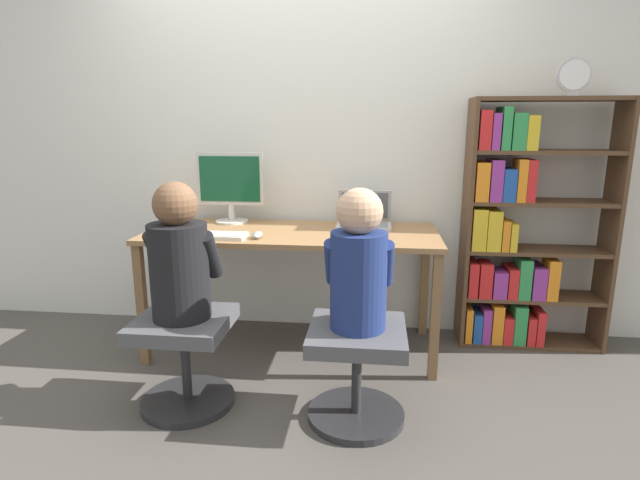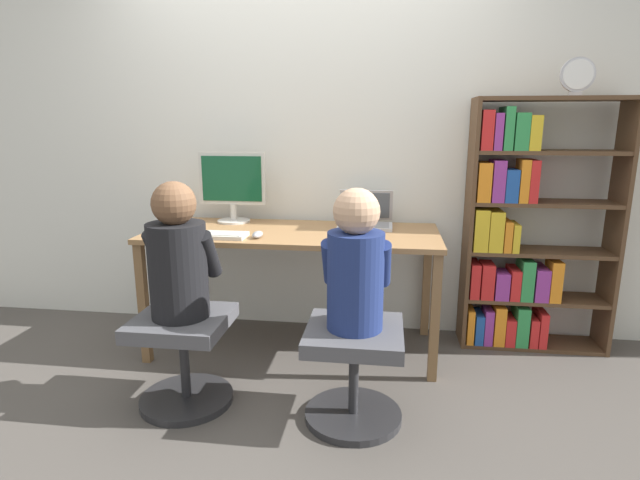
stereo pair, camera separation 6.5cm
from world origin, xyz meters
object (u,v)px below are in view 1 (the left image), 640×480
at_px(office_chair_left, 185,352).
at_px(office_chair_right, 357,364).
at_px(desk_clock, 574,76).
at_px(keyboard, 208,235).
at_px(bookshelf, 517,235).
at_px(desktop_monitor, 230,187).
at_px(person_at_laptop, 359,265).
at_px(laptop, 364,219).
at_px(person_at_monitor, 179,258).

relative_size(office_chair_left, office_chair_right, 1.00).
bearing_deg(desk_clock, office_chair_right, -141.86).
bearing_deg(keyboard, bookshelf, 13.59).
bearing_deg(office_chair_right, bookshelf, 45.51).
relative_size(bookshelf, desk_clock, 7.43).
relative_size(desktop_monitor, office_chair_left, 0.97).
distance_m(keyboard, office_chair_left, 0.70).
bearing_deg(person_at_laptop, office_chair_left, 178.08).
bearing_deg(person_at_laptop, laptop, 89.98).
bearing_deg(bookshelf, office_chair_left, -152.65).
height_order(person_at_laptop, bookshelf, bookshelf).
xyz_separation_m(person_at_monitor, bookshelf, (1.81, 0.93, -0.05)).
bearing_deg(bookshelf, person_at_monitor, -152.76).
distance_m(keyboard, person_at_monitor, 0.49).
distance_m(desktop_monitor, laptop, 0.89).
xyz_separation_m(laptop, desk_clock, (1.16, -0.03, 0.85)).
distance_m(desktop_monitor, keyboard, 0.50).
bearing_deg(office_chair_left, laptop, 46.79).
relative_size(office_chair_left, bookshelf, 0.30).
height_order(desktop_monitor, keyboard, desktop_monitor).
distance_m(keyboard, desk_clock, 2.26).
bearing_deg(person_at_laptop, office_chair_right, -90.00).
relative_size(desktop_monitor, keyboard, 1.04).
xyz_separation_m(laptop, person_at_laptop, (-0.00, -0.94, -0.03)).
relative_size(laptop, bookshelf, 0.22).
bearing_deg(keyboard, person_at_laptop, -30.64).
relative_size(laptop, person_at_laptop, 0.52).
height_order(desktop_monitor, laptop, desktop_monitor).
height_order(office_chair_right, person_at_monitor, person_at_monitor).
bearing_deg(office_chair_left, desktop_monitor, 90.81).
relative_size(office_chair_right, person_at_laptop, 0.72).
relative_size(keyboard, person_at_monitor, 0.66).
relative_size(laptop, person_at_monitor, 0.51).
relative_size(person_at_monitor, person_at_laptop, 1.02).
xyz_separation_m(office_chair_right, desk_clock, (1.16, 0.91, 1.37)).
xyz_separation_m(bookshelf, desk_clock, (0.21, -0.05, 0.94)).
bearing_deg(office_chair_left, keyboard, 92.67).
height_order(keyboard, bookshelf, bookshelf).
xyz_separation_m(keyboard, person_at_monitor, (0.02, -0.49, -0.00)).
bearing_deg(desktop_monitor, bookshelf, -0.14).
bearing_deg(bookshelf, keyboard, -166.41).
bearing_deg(desktop_monitor, person_at_monitor, -89.19).
bearing_deg(person_at_monitor, person_at_laptop, -2.21).
xyz_separation_m(desktop_monitor, person_at_monitor, (0.01, -0.94, -0.23)).
bearing_deg(keyboard, desktop_monitor, 88.75).
distance_m(desktop_monitor, person_at_laptop, 1.32).
bearing_deg(keyboard, office_chair_right, -30.83).
height_order(office_chair_left, bookshelf, bookshelf).
bearing_deg(office_chair_left, bookshelf, 27.35).
xyz_separation_m(keyboard, bookshelf, (1.83, 0.44, -0.05)).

